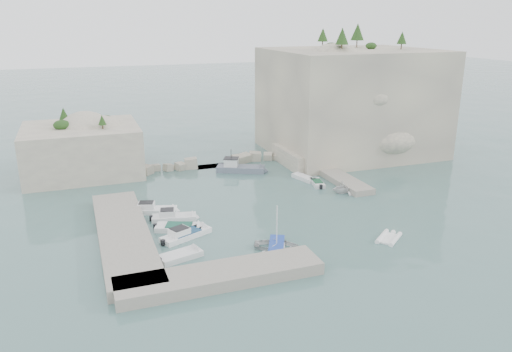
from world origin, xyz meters
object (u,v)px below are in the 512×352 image
object	(u,v)px
motorboat_d	(186,237)
rowboat	(277,248)
motorboat_b	(174,220)
motorboat_e	(180,258)
motorboat_c	(179,230)
tender_east_b	(317,185)
work_boat	(241,172)
inflatable_dinghy	(389,239)
tender_east_a	(343,193)
tender_east_c	(304,180)
motorboat_a	(154,212)
tender_east_d	(306,172)

from	to	relation	value
motorboat_d	rowboat	size ratio (longest dim) A/B	1.37
motorboat_b	motorboat_e	xyz separation A→B (m)	(-1.32, -9.63, 0.00)
motorboat_c	tender_east_b	world-z (taller)	same
work_boat	inflatable_dinghy	bearing A→B (deg)	-50.67
motorboat_c	rowboat	bearing A→B (deg)	-21.24
motorboat_e	work_boat	world-z (taller)	work_boat
rowboat	motorboat_b	bearing A→B (deg)	62.26
motorboat_d	tender_east_a	distance (m)	23.29
tender_east_a	tender_east_c	distance (m)	7.20
motorboat_e	tender_east_a	size ratio (longest dim) A/B	1.34
motorboat_d	motorboat_b	bearing A→B (deg)	68.12
motorboat_a	tender_east_b	size ratio (longest dim) A/B	1.50
tender_east_a	tender_east_b	distance (m)	4.36
inflatable_dinghy	tender_east_b	bearing A→B (deg)	47.76
rowboat	work_boat	size ratio (longest dim) A/B	0.57
tender_east_a	motorboat_d	bearing A→B (deg)	98.71
rowboat	tender_east_d	size ratio (longest dim) A/B	1.09
motorboat_d	inflatable_dinghy	size ratio (longest dim) A/B	1.67
motorboat_c	tender_east_d	size ratio (longest dim) A/B	1.35
tender_east_b	inflatable_dinghy	bearing A→B (deg)	-171.35
motorboat_b	inflatable_dinghy	xyz separation A→B (m)	(19.77, -12.83, 0.00)
motorboat_c	rowboat	world-z (taller)	rowboat
rowboat	inflatable_dinghy	bearing A→B (deg)	-75.11
motorboat_d	motorboat_e	world-z (taller)	motorboat_d
tender_east_c	tender_east_d	distance (m)	3.57
motorboat_a	tender_east_d	distance (m)	25.17
motorboat_c	motorboat_e	distance (m)	6.77
tender_east_a	tender_east_d	world-z (taller)	tender_east_a
inflatable_dinghy	tender_east_a	size ratio (longest dim) A/B	1.08
work_boat	motorboat_a	bearing A→B (deg)	-115.28
motorboat_a	motorboat_b	distance (m)	3.56
rowboat	work_boat	bearing A→B (deg)	14.55
motorboat_b	motorboat_c	xyz separation A→B (m)	(-0.05, -2.98, 0.00)
motorboat_e	rowboat	xyz separation A→B (m)	(9.44, -1.10, 0.00)
tender_east_d	motorboat_b	bearing A→B (deg)	146.25
motorboat_c	tender_east_a	size ratio (longest dim) A/B	1.62
motorboat_e	tender_east_a	xyz separation A→B (m)	(23.88, 11.18, 0.00)
tender_east_d	tender_east_c	bearing A→B (deg)	178.89
motorboat_a	motorboat_b	size ratio (longest dim) A/B	1.09
motorboat_a	rowboat	xyz separation A→B (m)	(9.97, -13.78, 0.00)
tender_east_a	work_boat	size ratio (longest dim) A/B	0.44
motorboat_c	rowboat	xyz separation A→B (m)	(8.18, -7.74, 0.00)
motorboat_e	tender_east_b	distance (m)	26.86
motorboat_a	motorboat_d	distance (m)	8.43
motorboat_d	tender_east_c	bearing A→B (deg)	9.44
motorboat_b	motorboat_c	world-z (taller)	motorboat_b
motorboat_d	tender_east_c	world-z (taller)	motorboat_d
motorboat_d	motorboat_e	distance (m)	4.77
work_boat	tender_east_d	bearing A→B (deg)	3.40
motorboat_d	tender_east_c	xyz separation A→B (m)	(19.88, 13.45, 0.00)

